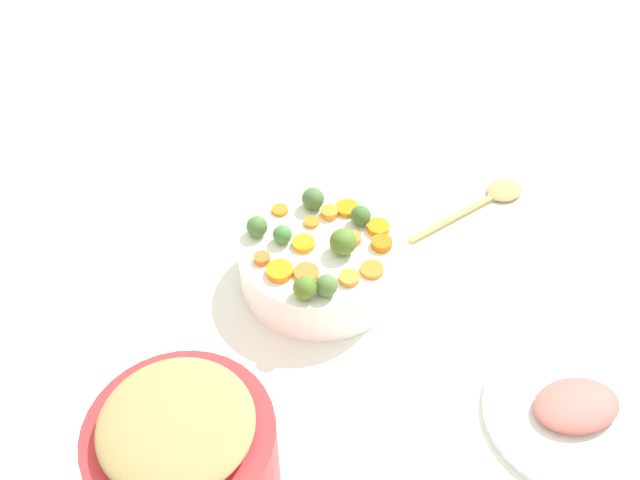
{
  "coord_description": "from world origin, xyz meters",
  "views": [
    {
      "loc": [
        0.76,
        0.15,
        0.9
      ],
      "look_at": [
        0.02,
        -0.04,
        0.11
      ],
      "focal_mm": 40.57,
      "sensor_mm": 36.0,
      "label": 1
    }
  ],
  "objects_px": {
    "ham_plate": "(570,415)",
    "metal_pot": "(186,461)",
    "wooden_spoon": "(491,198)",
    "serving_bowl_carrots": "(320,262)"
  },
  "relations": [
    {
      "from": "serving_bowl_carrots",
      "to": "metal_pot",
      "type": "bearing_deg",
      "value": -10.78
    },
    {
      "from": "ham_plate",
      "to": "wooden_spoon",
      "type": "bearing_deg",
      "value": -161.53
    },
    {
      "from": "wooden_spoon",
      "to": "ham_plate",
      "type": "bearing_deg",
      "value": 18.47
    },
    {
      "from": "serving_bowl_carrots",
      "to": "metal_pot",
      "type": "height_order",
      "value": "metal_pot"
    },
    {
      "from": "serving_bowl_carrots",
      "to": "wooden_spoon",
      "type": "distance_m",
      "value": 0.36
    },
    {
      "from": "wooden_spoon",
      "to": "metal_pot",
      "type": "bearing_deg",
      "value": -27.05
    },
    {
      "from": "serving_bowl_carrots",
      "to": "metal_pot",
      "type": "relative_size",
      "value": 1.14
    },
    {
      "from": "serving_bowl_carrots",
      "to": "ham_plate",
      "type": "bearing_deg",
      "value": 67.48
    },
    {
      "from": "ham_plate",
      "to": "metal_pot",
      "type": "bearing_deg",
      "value": -64.82
    },
    {
      "from": "metal_pot",
      "to": "ham_plate",
      "type": "bearing_deg",
      "value": 115.18
    }
  ]
}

